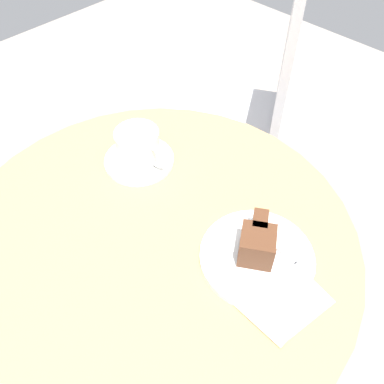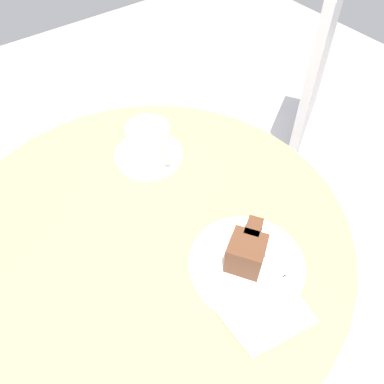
{
  "view_description": "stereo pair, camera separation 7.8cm",
  "coord_description": "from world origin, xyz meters",
  "px_view_note": "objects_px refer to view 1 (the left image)",
  "views": [
    {
      "loc": [
        0.36,
        -0.26,
        1.31
      ],
      "look_at": [
        0.0,
        0.1,
        0.73
      ],
      "focal_mm": 38.0,
      "sensor_mm": 36.0,
      "label": 1
    },
    {
      "loc": [
        0.41,
        -0.2,
        1.31
      ],
      "look_at": [
        0.0,
        0.1,
        0.73
      ],
      "focal_mm": 38.0,
      "sensor_mm": 36.0,
      "label": 2
    }
  ],
  "objects_px": {
    "napkin": "(278,296)",
    "cafe_chair": "(252,98)",
    "cake_plate": "(257,257)",
    "fork": "(287,256)",
    "teaspoon": "(118,167)",
    "cake_slice": "(257,243)",
    "saucer": "(139,160)",
    "coffee_cup": "(138,144)"
  },
  "relations": [
    {
      "from": "saucer",
      "to": "coffee_cup",
      "type": "bearing_deg",
      "value": 127.28
    },
    {
      "from": "fork",
      "to": "coffee_cup",
      "type": "bearing_deg",
      "value": -171.73
    },
    {
      "from": "cake_slice",
      "to": "fork",
      "type": "relative_size",
      "value": 0.69
    },
    {
      "from": "coffee_cup",
      "to": "napkin",
      "type": "distance_m",
      "value": 0.42
    },
    {
      "from": "coffee_cup",
      "to": "fork",
      "type": "xyz_separation_m",
      "value": [
        0.38,
        0.01,
        -0.03
      ]
    },
    {
      "from": "cake_plate",
      "to": "cafe_chair",
      "type": "distance_m",
      "value": 0.68
    },
    {
      "from": "fork",
      "to": "cafe_chair",
      "type": "relative_size",
      "value": 0.15
    },
    {
      "from": "teaspoon",
      "to": "cafe_chair",
      "type": "bearing_deg",
      "value": -94.88
    },
    {
      "from": "fork",
      "to": "saucer",
      "type": "bearing_deg",
      "value": -170.68
    },
    {
      "from": "cake_slice",
      "to": "fork",
      "type": "distance_m",
      "value": 0.06
    },
    {
      "from": "cake_plate",
      "to": "fork",
      "type": "height_order",
      "value": "fork"
    },
    {
      "from": "napkin",
      "to": "fork",
      "type": "bearing_deg",
      "value": 116.01
    },
    {
      "from": "cake_plate",
      "to": "napkin",
      "type": "height_order",
      "value": "cake_plate"
    },
    {
      "from": "saucer",
      "to": "cafe_chair",
      "type": "height_order",
      "value": "cafe_chair"
    },
    {
      "from": "cake_slice",
      "to": "napkin",
      "type": "relative_size",
      "value": 0.68
    },
    {
      "from": "cake_slice",
      "to": "napkin",
      "type": "distance_m",
      "value": 0.09
    },
    {
      "from": "coffee_cup",
      "to": "napkin",
      "type": "bearing_deg",
      "value": -7.76
    },
    {
      "from": "saucer",
      "to": "teaspoon",
      "type": "xyz_separation_m",
      "value": [
        -0.01,
        -0.05,
        0.01
      ]
    },
    {
      "from": "coffee_cup",
      "to": "saucer",
      "type": "bearing_deg",
      "value": -52.72
    },
    {
      "from": "napkin",
      "to": "cafe_chair",
      "type": "distance_m",
      "value": 0.75
    },
    {
      "from": "saucer",
      "to": "napkin",
      "type": "relative_size",
      "value": 1.01
    },
    {
      "from": "fork",
      "to": "cafe_chair",
      "type": "xyz_separation_m",
      "value": [
        -0.45,
        0.49,
        -0.14
      ]
    },
    {
      "from": "cafe_chair",
      "to": "teaspoon",
      "type": "bearing_deg",
      "value": -24.52
    },
    {
      "from": "teaspoon",
      "to": "fork",
      "type": "height_order",
      "value": "fork"
    },
    {
      "from": "saucer",
      "to": "cake_slice",
      "type": "height_order",
      "value": "cake_slice"
    },
    {
      "from": "napkin",
      "to": "cafe_chair",
      "type": "bearing_deg",
      "value": 130.89
    },
    {
      "from": "saucer",
      "to": "coffee_cup",
      "type": "height_order",
      "value": "coffee_cup"
    },
    {
      "from": "cake_slice",
      "to": "cafe_chair",
      "type": "xyz_separation_m",
      "value": [
        -0.4,
        0.52,
        -0.17
      ]
    },
    {
      "from": "teaspoon",
      "to": "cake_slice",
      "type": "xyz_separation_m",
      "value": [
        0.34,
        0.04,
        0.03
      ]
    },
    {
      "from": "napkin",
      "to": "cafe_chair",
      "type": "xyz_separation_m",
      "value": [
        -0.48,
        0.56,
        -0.13
      ]
    },
    {
      "from": "teaspoon",
      "to": "cake_plate",
      "type": "distance_m",
      "value": 0.35
    },
    {
      "from": "saucer",
      "to": "cake_plate",
      "type": "relative_size",
      "value": 0.74
    },
    {
      "from": "cafe_chair",
      "to": "cake_plate",
      "type": "bearing_deg",
      "value": 7.36
    },
    {
      "from": "coffee_cup",
      "to": "teaspoon",
      "type": "bearing_deg",
      "value": -96.36
    },
    {
      "from": "saucer",
      "to": "coffee_cup",
      "type": "distance_m",
      "value": 0.04
    },
    {
      "from": "teaspoon",
      "to": "napkin",
      "type": "distance_m",
      "value": 0.42
    },
    {
      "from": "cake_slice",
      "to": "fork",
      "type": "bearing_deg",
      "value": 33.05
    },
    {
      "from": "teaspoon",
      "to": "cake_slice",
      "type": "distance_m",
      "value": 0.35
    },
    {
      "from": "fork",
      "to": "cake_plate",
      "type": "bearing_deg",
      "value": -132.93
    },
    {
      "from": "teaspoon",
      "to": "cake_slice",
      "type": "height_order",
      "value": "cake_slice"
    },
    {
      "from": "cake_plate",
      "to": "napkin",
      "type": "bearing_deg",
      "value": -24.58
    },
    {
      "from": "saucer",
      "to": "fork",
      "type": "xyz_separation_m",
      "value": [
        0.38,
        0.02,
        0.01
      ]
    }
  ]
}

